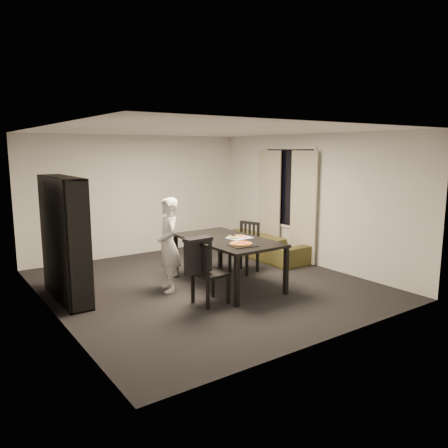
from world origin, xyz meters
TOP-DOWN VIEW (x-y plane):
  - room at (0.00, 0.00)m, footprint 5.01×5.51m
  - window_pane at (2.48, 0.60)m, footprint 0.02×1.40m
  - window_frame at (2.48, 0.60)m, footprint 0.03×1.52m
  - curtain_left at (2.40, 0.08)m, footprint 0.03×0.70m
  - curtain_right at (2.40, 1.12)m, footprint 0.03×0.70m
  - bookshelf at (-2.16, 0.60)m, footprint 0.35×1.50m
  - dining_table at (0.28, -0.27)m, footprint 1.09×1.95m
  - chair_left at (-0.53, -0.85)m, footprint 0.48×0.48m
  - chair_right at (1.08, 0.23)m, footprint 0.56×0.56m
  - draped_jacket at (-0.67, -0.85)m, footprint 0.45×0.21m
  - person at (-0.67, 0.06)m, footprint 0.50×0.64m
  - baking_tray at (0.15, -0.86)m, footprint 0.44×0.37m
  - pepperoni_pizza at (0.15, -0.81)m, footprint 0.35×0.35m
  - kitchen_towel at (0.47, -0.36)m, footprint 0.41×0.31m
  - pizza_slices at (0.45, -0.29)m, footprint 0.41×0.35m
  - sofa at (2.08, 0.77)m, footprint 0.76×1.95m

SIDE VIEW (x-z plane):
  - sofa at x=2.08m, z-range 0.00..0.57m
  - chair_right at x=1.08m, z-range 0.07..1.01m
  - chair_left at x=-0.53m, z-range 0.07..1.03m
  - dining_table at x=0.28m, z-range 0.33..1.15m
  - person at x=-0.67m, z-range 0.00..1.54m
  - draped_jacket at x=-0.67m, z-range 0.53..1.06m
  - kitchen_towel at x=0.47m, z-range 0.81..0.82m
  - baking_tray at x=0.15m, z-range 0.81..0.83m
  - pizza_slices at x=0.45m, z-range 0.82..0.84m
  - pepperoni_pizza at x=0.15m, z-range 0.83..0.86m
  - bookshelf at x=-2.16m, z-range 0.00..1.90m
  - curtain_left at x=2.40m, z-range 0.02..2.27m
  - curtain_right at x=2.40m, z-range 0.02..2.27m
  - room at x=0.00m, z-range 0.00..2.60m
  - window_pane at x=2.48m, z-range 0.70..2.30m
  - window_frame at x=2.48m, z-range 0.64..2.36m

